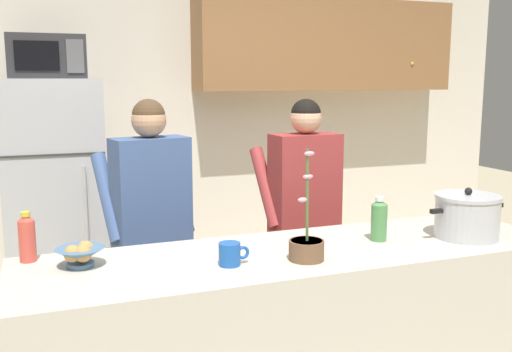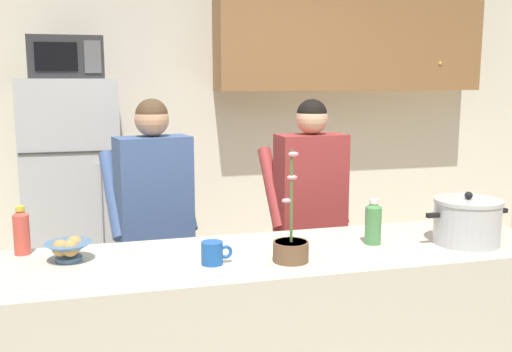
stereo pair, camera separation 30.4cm
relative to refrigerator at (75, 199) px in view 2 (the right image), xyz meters
The scene contains 12 objects.
back_wall_unit 1.45m from the refrigerator, 17.65° to the left, with size 6.00×0.48×2.60m.
kitchen_island 2.13m from the refrigerator, 62.09° to the right, with size 2.47×0.68×0.92m, color beige.
refrigerator is the anchor object (origin of this frame).
microwave 0.98m from the refrigerator, 89.93° to the right, with size 0.48×0.37×0.28m.
person_near_pot 1.17m from the refrigerator, 66.41° to the right, with size 0.54×0.48×1.57m.
person_by_sink 1.75m from the refrigerator, 38.56° to the right, with size 0.49×0.42×1.56m.
cooking_pot 2.67m from the refrigerator, 46.88° to the right, with size 0.42×0.31×0.25m.
coffee_mug 2.04m from the refrigerator, 72.16° to the right, with size 0.13×0.09×0.10m.
bread_bowl 1.75m from the refrigerator, 88.45° to the right, with size 0.20×0.20×0.10m.
bottle_near_edge 1.61m from the refrigerator, 95.47° to the right, with size 0.07×0.07×0.21m.
bottle_mid_counter 2.32m from the refrigerator, 52.77° to the right, with size 0.08×0.08×0.21m.
potted_orchid 2.20m from the refrigerator, 64.50° to the right, with size 0.15×0.15×0.47m.
Camera 2 is at (-0.78, -2.35, 1.67)m, focal length 40.56 mm.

